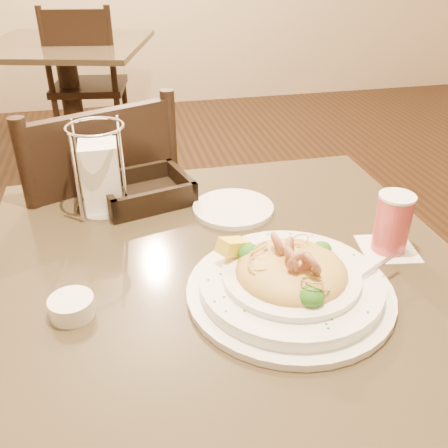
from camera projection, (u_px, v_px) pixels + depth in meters
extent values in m
cylinder|color=black|center=(226.00, 399.00, 1.11)|extent=(0.12, 0.12, 0.66)
cube|color=#4A3C2A|center=(226.00, 273.00, 0.94)|extent=(0.90, 0.90, 0.03)
cylinder|color=black|center=(81.00, 157.00, 3.20)|extent=(0.52, 0.52, 0.03)
cylinder|color=black|center=(73.00, 104.00, 3.03)|extent=(0.12, 0.12, 0.66)
cube|color=#4A3C2A|center=(63.00, 45.00, 2.85)|extent=(1.10, 1.10, 0.03)
cube|color=black|center=(93.00, 246.00, 1.49)|extent=(0.55, 0.55, 0.04)
cylinder|color=black|center=(129.00, 263.00, 1.83)|extent=(0.04, 0.04, 0.43)
cylinder|color=black|center=(30.00, 300.00, 1.64)|extent=(0.04, 0.04, 0.43)
cylinder|color=black|center=(180.00, 316.00, 1.57)|extent=(0.04, 0.04, 0.43)
cylinder|color=black|center=(69.00, 366.00, 1.39)|extent=(0.04, 0.04, 0.43)
cylinder|color=black|center=(172.00, 176.00, 1.33)|extent=(0.04, 0.04, 0.46)
cylinder|color=black|center=(37.00, 214.00, 1.15)|extent=(0.04, 0.04, 0.46)
cube|color=black|center=(104.00, 156.00, 1.19)|extent=(0.34, 0.17, 0.22)
cube|color=black|center=(90.00, 86.00, 3.05)|extent=(0.48, 0.48, 0.04)
cylinder|color=black|center=(126.00, 114.00, 3.33)|extent=(0.04, 0.04, 0.43)
cylinder|color=black|center=(71.00, 115.00, 3.31)|extent=(0.04, 0.04, 0.43)
cylinder|color=black|center=(120.00, 132.00, 3.02)|extent=(0.04, 0.04, 0.43)
cylinder|color=black|center=(60.00, 134.00, 3.00)|extent=(0.04, 0.04, 0.43)
cylinder|color=black|center=(111.00, 49.00, 2.78)|extent=(0.04, 0.04, 0.46)
cylinder|color=black|center=(45.00, 50.00, 2.76)|extent=(0.04, 0.04, 0.46)
cube|color=black|center=(76.00, 31.00, 2.72)|extent=(0.36, 0.08, 0.22)
cylinder|color=white|center=(290.00, 291.00, 0.85)|extent=(0.35, 0.35, 0.01)
cylinder|color=white|center=(290.00, 283.00, 0.84)|extent=(0.31, 0.31, 0.02)
cylinder|color=white|center=(291.00, 275.00, 0.84)|extent=(0.23, 0.23, 0.01)
ellipsoid|color=#BB9144|center=(291.00, 272.00, 0.83)|extent=(0.19, 0.19, 0.07)
cube|color=yellow|center=(233.00, 247.00, 0.87)|extent=(0.07, 0.06, 0.04)
cube|color=silver|center=(376.00, 268.00, 0.86)|extent=(0.12, 0.07, 0.01)
cube|color=silver|center=(337.00, 271.00, 0.84)|extent=(0.04, 0.03, 0.00)
torus|color=#BB9144|center=(307.00, 287.00, 0.77)|extent=(0.04, 0.04, 0.02)
torus|color=#BB9144|center=(286.00, 255.00, 0.85)|extent=(0.07, 0.07, 0.02)
torus|color=#BB9144|center=(308.00, 256.00, 0.86)|extent=(0.06, 0.06, 0.03)
torus|color=#BB9144|center=(277.00, 277.00, 0.79)|extent=(0.06, 0.06, 0.03)
torus|color=#BB9144|center=(298.00, 241.00, 0.85)|extent=(0.05, 0.05, 0.03)
torus|color=#BB9144|center=(281.00, 255.00, 0.86)|extent=(0.06, 0.06, 0.02)
torus|color=#BB9144|center=(317.00, 284.00, 0.77)|extent=(0.05, 0.05, 0.03)
torus|color=#BB9144|center=(259.00, 248.00, 0.84)|extent=(0.04, 0.04, 0.03)
torus|color=#BB9144|center=(329.00, 276.00, 0.81)|extent=(0.06, 0.06, 0.03)
torus|color=#BB9144|center=(281.00, 266.00, 0.83)|extent=(0.05, 0.05, 0.02)
torus|color=#BB9144|center=(293.00, 252.00, 0.83)|extent=(0.04, 0.04, 0.03)
torus|color=#BB9144|center=(311.00, 261.00, 0.83)|extent=(0.05, 0.06, 0.04)
torus|color=#BB9144|center=(262.00, 268.00, 0.81)|extent=(0.05, 0.05, 0.02)
torus|color=#BB9144|center=(299.00, 254.00, 0.83)|extent=(0.06, 0.05, 0.03)
torus|color=#BB9144|center=(262.00, 261.00, 0.83)|extent=(0.06, 0.05, 0.04)
torus|color=#BB9144|center=(260.00, 268.00, 0.81)|extent=(0.06, 0.07, 0.03)
torus|color=#BB9144|center=(312.00, 280.00, 0.76)|extent=(0.05, 0.04, 0.02)
torus|color=#BB9144|center=(299.00, 264.00, 0.81)|extent=(0.03, 0.03, 0.03)
torus|color=tan|center=(300.00, 263.00, 0.78)|extent=(0.04, 0.02, 0.04)
torus|color=tan|center=(290.00, 250.00, 0.81)|extent=(0.04, 0.05, 0.04)
torus|color=tan|center=(310.00, 264.00, 0.78)|extent=(0.05, 0.05, 0.05)
torus|color=tan|center=(292.00, 260.00, 0.79)|extent=(0.03, 0.04, 0.05)
torus|color=tan|center=(278.00, 244.00, 0.83)|extent=(0.03, 0.04, 0.05)
ellipsoid|color=#215613|center=(322.00, 249.00, 0.87)|extent=(0.04, 0.04, 0.03)
ellipsoid|color=#215613|center=(249.00, 253.00, 0.86)|extent=(0.04, 0.04, 0.03)
ellipsoid|color=#215613|center=(311.00, 296.00, 0.76)|extent=(0.04, 0.04, 0.03)
cube|color=#266619|center=(326.00, 324.00, 0.74)|extent=(0.00, 0.00, 0.00)
cube|color=#266619|center=(320.00, 246.00, 0.92)|extent=(0.00, 0.00, 0.00)
cube|color=#266619|center=(215.00, 301.00, 0.78)|extent=(0.00, 0.00, 0.00)
cube|color=#266619|center=(332.00, 319.00, 0.75)|extent=(0.00, 0.00, 0.00)
cube|color=#266619|center=(268.00, 234.00, 0.96)|extent=(0.00, 0.00, 0.00)
cube|color=#266619|center=(334.00, 250.00, 0.91)|extent=(0.00, 0.00, 0.00)
cube|color=#266619|center=(354.00, 255.00, 0.90)|extent=(0.00, 0.00, 0.00)
cube|color=#266619|center=(227.00, 261.00, 0.88)|extent=(0.00, 0.00, 0.00)
cube|color=#266619|center=(370.00, 272.00, 0.85)|extent=(0.00, 0.00, 0.00)
cube|color=#266619|center=(368.00, 312.00, 0.76)|extent=(0.00, 0.00, 0.00)
cube|color=#266619|center=(208.00, 280.00, 0.83)|extent=(0.00, 0.00, 0.00)
cube|color=#266619|center=(226.00, 311.00, 0.76)|extent=(0.00, 0.00, 0.00)
cube|color=#266619|center=(224.00, 297.00, 0.79)|extent=(0.00, 0.00, 0.00)
cube|color=#266619|center=(290.00, 233.00, 0.96)|extent=(0.00, 0.00, 0.00)
cube|color=#266619|center=(221.00, 274.00, 0.85)|extent=(0.00, 0.00, 0.00)
cube|color=#266619|center=(312.00, 235.00, 0.95)|extent=(0.00, 0.00, 0.00)
cube|color=#266619|center=(328.00, 328.00, 0.73)|extent=(0.00, 0.00, 0.00)
cube|color=#266619|center=(244.00, 311.00, 0.76)|extent=(0.00, 0.00, 0.00)
cube|color=white|center=(387.00, 249.00, 0.98)|extent=(0.12, 0.12, 0.00)
cylinder|color=#C14445|center=(392.00, 223.00, 0.95)|extent=(0.07, 0.07, 0.11)
cylinder|color=white|center=(398.00, 197.00, 0.92)|extent=(0.07, 0.07, 0.01)
cube|color=black|center=(145.00, 197.00, 1.16)|extent=(0.23, 0.21, 0.01)
cube|color=black|center=(181.00, 179.00, 1.18)|extent=(0.06, 0.16, 0.04)
cube|color=black|center=(105.00, 195.00, 1.11)|extent=(0.06, 0.16, 0.04)
cube|color=black|center=(134.00, 175.00, 1.20)|extent=(0.19, 0.06, 0.04)
cube|color=black|center=(156.00, 200.00, 1.09)|extent=(0.19, 0.06, 0.04)
cylinder|color=silver|center=(105.00, 208.00, 1.12)|extent=(0.12, 0.12, 0.01)
torus|color=silver|center=(94.00, 127.00, 1.03)|extent=(0.12, 0.12, 0.01)
cube|color=white|center=(101.00, 176.00, 1.08)|extent=(0.10, 0.10, 0.15)
cylinder|color=silver|center=(76.00, 179.00, 1.02)|extent=(0.01, 0.01, 0.19)
cylinder|color=silver|center=(124.00, 174.00, 1.04)|extent=(0.01, 0.01, 0.19)
cylinder|color=silver|center=(78.00, 161.00, 1.10)|extent=(0.01, 0.01, 0.19)
cylinder|color=silver|center=(122.00, 157.00, 1.12)|extent=(0.01, 0.01, 0.19)
cylinder|color=white|center=(233.00, 208.00, 1.11)|extent=(0.19, 0.19, 0.01)
cylinder|color=white|center=(72.00, 307.00, 0.80)|extent=(0.09, 0.09, 0.03)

